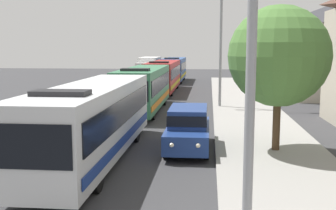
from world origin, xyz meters
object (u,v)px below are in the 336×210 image
(bus_fourth_in_line, at_px, (174,69))
(box_truck_oncoming, at_px, (149,68))
(white_suv, at_px, (188,127))
(bus_second_in_line, at_px, (144,87))
(roadside_tree, at_px, (279,56))
(streetlamp_mid, at_px, (221,37))
(bus_middle, at_px, (164,75))
(bus_lead, at_px, (94,119))

(bus_fourth_in_line, distance_m, box_truck_oncoming, 3.30)
(white_suv, bearing_deg, box_truck_oncoming, 100.88)
(bus_second_in_line, height_order, roadside_tree, roadside_tree)
(box_truck_oncoming, bearing_deg, white_suv, -79.12)
(streetlamp_mid, bearing_deg, bus_middle, 116.65)
(white_suv, xyz_separation_m, box_truck_oncoming, (-7.00, 36.40, 0.68))
(white_suv, relative_size, box_truck_oncoming, 0.64)
(bus_middle, bearing_deg, bus_second_in_line, -90.00)
(bus_fourth_in_line, bearing_deg, bus_middle, -90.00)
(bus_middle, distance_m, box_truck_oncoming, 13.12)
(bus_second_in_line, xyz_separation_m, white_suv, (3.70, -10.93, -0.66))
(bus_lead, height_order, streetlamp_mid, streetlamp_mid)
(box_truck_oncoming, xyz_separation_m, roadside_tree, (10.79, -36.66, 2.44))
(roadside_tree, bearing_deg, bus_fourth_in_line, 101.56)
(bus_lead, relative_size, box_truck_oncoming, 1.52)
(bus_second_in_line, relative_size, streetlamp_mid, 1.35)
(white_suv, relative_size, streetlamp_mid, 0.60)
(white_suv, relative_size, roadside_tree, 0.83)
(streetlamp_mid, bearing_deg, white_suv, -97.48)
(box_truck_oncoming, distance_m, roadside_tree, 38.29)
(bus_lead, bearing_deg, bus_middle, 90.00)
(bus_fourth_in_line, distance_m, roadside_tree, 37.43)
(white_suv, bearing_deg, bus_second_in_line, 108.70)
(white_suv, bearing_deg, bus_lead, -150.82)
(box_truck_oncoming, distance_m, streetlamp_mid, 25.27)
(box_truck_oncoming, bearing_deg, bus_middle, -75.42)
(bus_second_in_line, xyz_separation_m, box_truck_oncoming, (-3.30, 25.48, 0.02))
(bus_middle, bearing_deg, box_truck_oncoming, 104.58)
(bus_second_in_line, height_order, white_suv, bus_second_in_line)
(bus_lead, height_order, bus_middle, same)
(roadside_tree, bearing_deg, bus_second_in_line, 123.80)
(bus_fourth_in_line, bearing_deg, streetlamp_mid, -77.00)
(box_truck_oncoming, bearing_deg, bus_fourth_in_line, -1.20)
(box_truck_oncoming, bearing_deg, roadside_tree, -73.60)
(bus_middle, relative_size, white_suv, 2.42)
(bus_lead, xyz_separation_m, roadside_tree, (7.48, 1.81, 2.47))
(bus_middle, height_order, white_suv, bus_middle)
(roadside_tree, bearing_deg, box_truck_oncoming, 106.40)
(white_suv, distance_m, box_truck_oncoming, 37.08)
(bus_middle, distance_m, roadside_tree, 25.22)
(bus_fourth_in_line, xyz_separation_m, streetlamp_mid, (5.40, -23.39, 3.57))
(bus_lead, height_order, white_suv, bus_lead)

